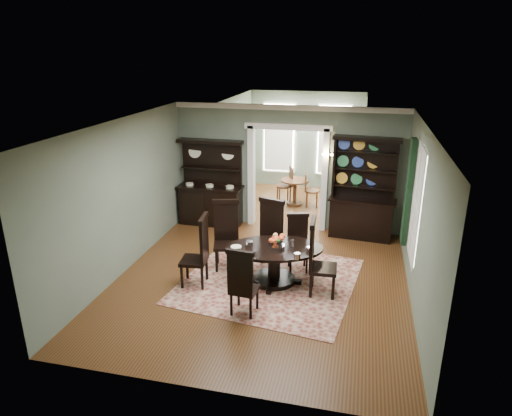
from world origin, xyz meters
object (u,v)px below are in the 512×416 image
at_px(welsh_dresser, 362,202).
at_px(parlor_table, 295,188).
at_px(dining_table, 274,258).
at_px(sideboard, 211,195).

xyz_separation_m(welsh_dresser, parlor_table, (-1.86, 1.92, -0.38)).
relative_size(dining_table, welsh_dresser, 0.88).
relative_size(dining_table, parlor_table, 2.60).
height_order(sideboard, welsh_dresser, welsh_dresser).
height_order(welsh_dresser, parlor_table, welsh_dresser).
distance_m(dining_table, sideboard, 3.43).
relative_size(sideboard, welsh_dresser, 0.90).
relative_size(sideboard, parlor_table, 2.67).
bearing_deg(dining_table, welsh_dresser, 44.69).
bearing_deg(parlor_table, welsh_dresser, -45.86).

